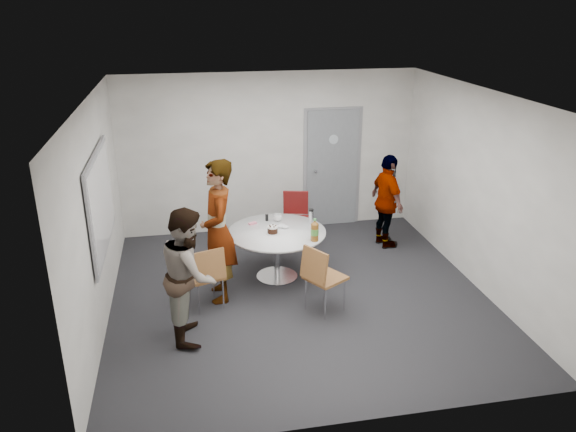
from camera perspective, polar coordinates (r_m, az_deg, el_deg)
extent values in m
plane|color=#232327|center=(7.74, 1.16, -8.06)|extent=(5.00, 5.00, 0.00)
plane|color=silver|center=(6.83, 1.33, 12.10)|extent=(5.00, 5.00, 0.00)
plane|color=#B7B4AE|center=(9.52, -1.92, 6.41)|extent=(5.00, 0.00, 5.00)
plane|color=#B7B4AE|center=(7.11, -18.87, 0.03)|extent=(0.00, 5.00, 5.00)
plane|color=#B7B4AE|center=(8.05, 18.93, 2.46)|extent=(0.00, 5.00, 5.00)
plane|color=#B7B4AE|center=(4.97, 7.32, -8.26)|extent=(5.00, 0.00, 5.00)
cube|color=slate|center=(9.81, 4.51, 4.82)|extent=(0.90, 0.05, 2.05)
cube|color=gray|center=(9.83, 4.48, 4.86)|extent=(1.02, 0.04, 2.12)
cylinder|color=#B2BFC6|center=(9.64, 4.65, 7.77)|extent=(0.16, 0.01, 0.16)
cylinder|color=silver|center=(9.67, 2.77, 4.60)|extent=(0.04, 0.14, 0.04)
cube|color=gray|center=(7.26, -18.50, 1.34)|extent=(0.03, 1.90, 1.25)
cube|color=white|center=(7.26, -18.35, 1.36)|extent=(0.01, 1.78, 1.13)
cylinder|color=white|center=(7.91, -1.15, -1.64)|extent=(1.39, 1.39, 0.03)
cylinder|color=silver|center=(8.06, -1.13, -3.94)|extent=(0.09, 0.09, 0.67)
cylinder|color=silver|center=(8.21, -1.12, -6.12)|extent=(0.59, 0.59, 0.02)
cylinder|color=white|center=(7.83, -1.57, -1.74)|extent=(0.19, 0.19, 0.01)
cylinder|color=black|center=(7.82, -1.58, -1.46)|extent=(0.14, 0.14, 0.08)
cylinder|color=white|center=(7.80, -1.58, -1.13)|extent=(0.15, 0.15, 0.02)
cylinder|color=brown|center=(7.56, 2.72, -1.68)|extent=(0.11, 0.11, 0.24)
cylinder|color=#4E963C|center=(7.55, 2.72, -1.61)|extent=(0.11, 0.11, 0.09)
cone|color=brown|center=(7.50, 2.74, -0.65)|extent=(0.10, 0.10, 0.05)
cylinder|color=#4CA955|center=(7.49, 2.75, -0.38)|extent=(0.04, 0.04, 0.03)
imported|color=white|center=(8.25, -1.06, -0.16)|extent=(0.17, 0.17, 0.10)
cylinder|color=black|center=(8.26, -2.17, -0.12)|extent=(0.05, 0.05, 0.11)
cylinder|color=silver|center=(8.18, 2.36, -0.08)|extent=(0.07, 0.07, 0.18)
cylinder|color=black|center=(8.14, 2.37, 0.61)|extent=(0.07, 0.07, 0.03)
cube|color=pink|center=(8.16, -3.62, -0.74)|extent=(0.14, 0.11, 0.02)
ellipsoid|color=silver|center=(8.02, -0.54, -1.08)|extent=(0.23, 0.23, 0.04)
cube|color=brown|center=(7.36, -8.40, -5.99)|extent=(0.53, 0.53, 0.03)
cube|color=brown|center=(7.09, -7.92, -5.00)|extent=(0.40, 0.21, 0.40)
cylinder|color=silver|center=(7.65, -7.59, -6.70)|extent=(0.02, 0.02, 0.45)
cylinder|color=silver|center=(7.56, -9.97, -7.24)|extent=(0.02, 0.02, 0.45)
cylinder|color=silver|center=(7.38, -6.60, -7.78)|extent=(0.02, 0.02, 0.45)
cylinder|color=silver|center=(7.28, -9.07, -8.37)|extent=(0.02, 0.02, 0.45)
cube|color=brown|center=(7.20, 3.82, -6.26)|extent=(0.60, 0.60, 0.04)
cube|color=brown|center=(6.95, 2.67, -5.05)|extent=(0.30, 0.40, 0.42)
cylinder|color=silver|center=(7.32, 5.75, -7.91)|extent=(0.02, 0.02, 0.47)
cylinder|color=silver|center=(7.53, 3.75, -6.96)|extent=(0.02, 0.02, 0.47)
cylinder|color=silver|center=(7.09, 3.80, -8.87)|extent=(0.02, 0.02, 0.47)
cylinder|color=silver|center=(7.30, 1.80, -7.85)|extent=(0.02, 0.02, 0.47)
cube|color=maroon|center=(9.01, 0.72, -0.45)|extent=(0.52, 0.52, 0.04)
cube|color=maroon|center=(9.12, 0.79, 1.39)|extent=(0.42, 0.19, 0.41)
cylinder|color=silver|center=(8.95, -0.44, -2.18)|extent=(0.02, 0.02, 0.46)
cylinder|color=silver|center=(8.93, 1.77, -2.24)|extent=(0.02, 0.02, 0.46)
cylinder|color=silver|center=(9.27, -0.30, -1.34)|extent=(0.02, 0.02, 0.46)
cylinder|color=silver|center=(9.25, 1.83, -1.39)|extent=(0.02, 0.02, 0.46)
imported|color=#A5C6EA|center=(7.34, -7.11, -1.56)|extent=(0.48, 0.71, 1.92)
imported|color=white|center=(6.61, -10.00, -5.84)|extent=(0.63, 0.80, 1.62)
imported|color=black|center=(9.07, 10.03, 1.46)|extent=(0.50, 0.94, 1.53)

